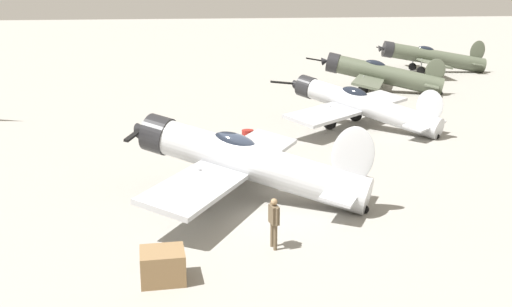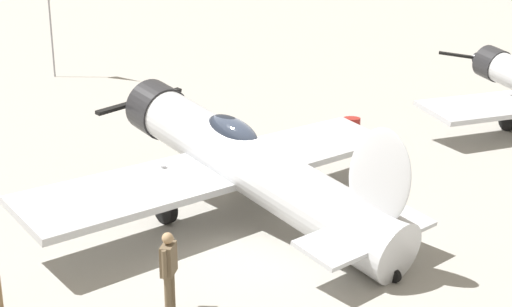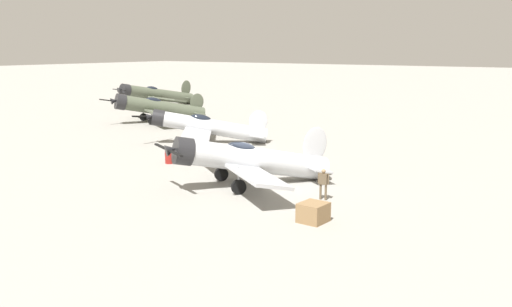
# 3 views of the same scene
# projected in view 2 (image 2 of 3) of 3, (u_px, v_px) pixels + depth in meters

# --- Properties ---
(ground_plane) EXTENTS (400.00, 400.00, 0.00)m
(ground_plane) POSITION_uv_depth(u_px,v_px,m) (256.00, 224.00, 16.50)
(ground_plane) COLOR gray
(airplane_foreground) EXTENTS (9.97, 8.97, 3.29)m
(airplane_foreground) POSITION_uv_depth(u_px,v_px,m) (242.00, 162.00, 16.43)
(airplane_foreground) COLOR #B7BABF
(airplane_foreground) RESTS_ON ground_plane
(ground_crew_mechanic) EXTENTS (0.62, 0.25, 1.59)m
(ground_crew_mechanic) POSITION_uv_depth(u_px,v_px,m) (169.00, 265.00, 12.10)
(ground_crew_mechanic) COLOR brown
(ground_crew_mechanic) RESTS_ON ground_plane
(fuel_drum) EXTENTS (0.64, 0.64, 0.89)m
(fuel_drum) POSITION_uv_depth(u_px,v_px,m) (351.00, 130.00, 23.61)
(fuel_drum) COLOR maroon
(fuel_drum) RESTS_ON ground_plane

